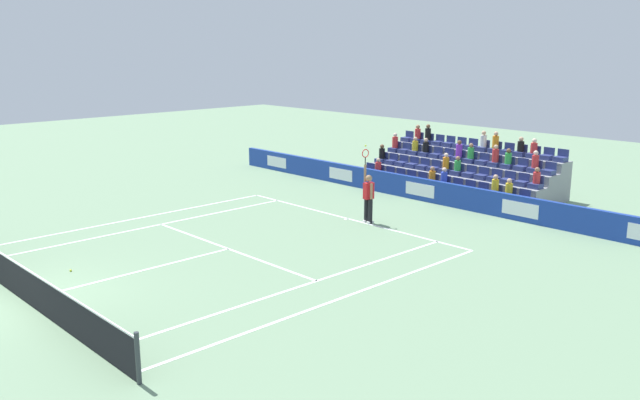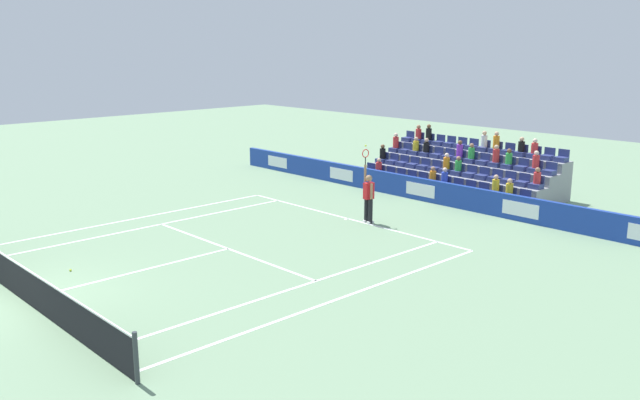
% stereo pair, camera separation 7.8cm
% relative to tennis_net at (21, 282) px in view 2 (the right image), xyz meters
% --- Properties ---
extents(ground_plane, '(80.00, 80.00, 0.00)m').
position_rel_tennis_net_xyz_m(ground_plane, '(0.00, 0.00, -0.49)').
color(ground_plane, gray).
extents(line_baseline, '(10.97, 0.10, 0.01)m').
position_rel_tennis_net_xyz_m(line_baseline, '(0.00, -11.89, -0.49)').
color(line_baseline, white).
rests_on(line_baseline, ground).
extents(line_service, '(8.23, 0.10, 0.01)m').
position_rel_tennis_net_xyz_m(line_service, '(0.00, -6.40, -0.49)').
color(line_service, white).
rests_on(line_service, ground).
extents(line_centre_service, '(0.10, 6.40, 0.01)m').
position_rel_tennis_net_xyz_m(line_centre_service, '(0.00, -3.20, -0.49)').
color(line_centre_service, white).
rests_on(line_centre_service, ground).
extents(line_singles_sideline_left, '(0.10, 11.89, 0.01)m').
position_rel_tennis_net_xyz_m(line_singles_sideline_left, '(4.12, -5.95, -0.49)').
color(line_singles_sideline_left, white).
rests_on(line_singles_sideline_left, ground).
extents(line_singles_sideline_right, '(0.10, 11.89, 0.01)m').
position_rel_tennis_net_xyz_m(line_singles_sideline_right, '(-4.12, -5.95, -0.49)').
color(line_singles_sideline_right, white).
rests_on(line_singles_sideline_right, ground).
extents(line_doubles_sideline_left, '(0.10, 11.89, 0.01)m').
position_rel_tennis_net_xyz_m(line_doubles_sideline_left, '(5.49, -5.95, -0.49)').
color(line_doubles_sideline_left, white).
rests_on(line_doubles_sideline_left, ground).
extents(line_doubles_sideline_right, '(0.10, 11.89, 0.01)m').
position_rel_tennis_net_xyz_m(line_doubles_sideline_right, '(-5.49, -5.95, -0.49)').
color(line_doubles_sideline_right, white).
rests_on(line_doubles_sideline_right, ground).
extents(line_centre_mark, '(0.10, 0.20, 0.01)m').
position_rel_tennis_net_xyz_m(line_centre_mark, '(0.00, -11.79, -0.49)').
color(line_centre_mark, white).
rests_on(line_centre_mark, ground).
extents(sponsor_barrier, '(23.17, 0.22, 0.94)m').
position_rel_tennis_net_xyz_m(sponsor_barrier, '(0.00, -16.28, -0.02)').
color(sponsor_barrier, '#193899').
rests_on(sponsor_barrier, ground).
extents(tennis_net, '(11.97, 0.10, 1.07)m').
position_rel_tennis_net_xyz_m(tennis_net, '(0.00, 0.00, 0.00)').
color(tennis_net, '#33383D').
rests_on(tennis_net, ground).
extents(tennis_player, '(0.52, 0.39, 2.85)m').
position_rel_tennis_net_xyz_m(tennis_player, '(-0.90, -12.01, 0.50)').
color(tennis_player, black).
rests_on(tennis_player, ground).
extents(stadium_stand, '(8.68, 3.80, 2.63)m').
position_rel_tennis_net_xyz_m(stadium_stand, '(-0.00, -19.22, 0.20)').
color(stadium_stand, gray).
rests_on(stadium_stand, ground).
extents(loose_tennis_ball, '(0.07, 0.07, 0.07)m').
position_rel_tennis_net_xyz_m(loose_tennis_ball, '(1.34, -1.81, -0.46)').
color(loose_tennis_ball, '#D1E533').
rests_on(loose_tennis_ball, ground).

